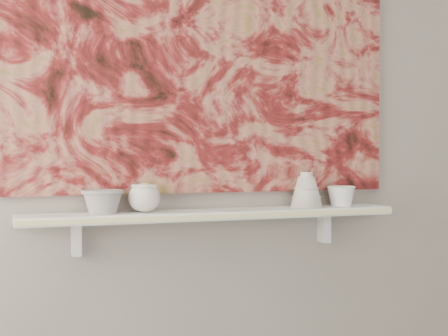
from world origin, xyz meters
name	(u,v)px	position (x,y,z in m)	size (l,w,h in m)	color
wall_back	(206,98)	(0.00, 1.60, 1.35)	(3.60, 3.60, 0.00)	gray
shelf	(215,214)	(0.00, 1.51, 0.92)	(1.40, 0.18, 0.03)	silver
shelf_stripe	(223,217)	(0.00, 1.41, 0.92)	(1.40, 0.01, 0.02)	beige
bracket_left	(76,238)	(-0.49, 1.57, 0.84)	(0.03, 0.06, 0.12)	silver
bracket_right	(324,227)	(0.49, 1.57, 0.84)	(0.03, 0.06, 0.12)	silver
painting	(208,47)	(0.00, 1.59, 1.54)	(1.50, 0.03, 1.10)	maroon
house_motif	(315,130)	(0.45, 1.57, 1.23)	(0.09, 0.00, 0.08)	black
bowl_grey	(103,201)	(-0.41, 1.51, 0.97)	(0.15, 0.15, 0.09)	gray
cup_cream	(144,198)	(-0.26, 1.51, 0.98)	(0.11, 0.11, 0.10)	silver
bell_vessel	(306,189)	(0.38, 1.51, 1.00)	(0.12, 0.12, 0.14)	beige
bowl_white	(341,196)	(0.53, 1.51, 0.97)	(0.11, 0.11, 0.08)	silver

